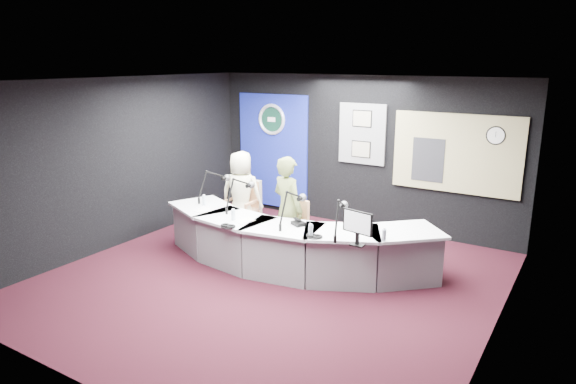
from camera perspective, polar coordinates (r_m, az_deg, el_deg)
The scene contains 33 objects.
ground at distance 7.48m, azimuth -1.94°, elevation -9.71°, with size 6.00×6.00×0.00m, color black.
ceiling at distance 6.83m, azimuth -2.15°, elevation 12.24°, with size 6.00×6.00×0.02m, color silver.
wall_back at distance 9.61m, azimuth 7.96°, elevation 4.39°, with size 6.00×0.02×2.80m, color black.
wall_front at distance 4.93m, azimuth -21.88°, elevation -6.40°, with size 6.00×0.02×2.80m, color black.
wall_left at distance 9.01m, azimuth -18.16°, elevation 3.12°, with size 0.02×6.00×2.80m, color black.
wall_right at distance 5.96m, azimuth 22.74°, elevation -2.93°, with size 0.02×6.00×2.80m, color black.
broadcast_desk at distance 7.79m, azimuth -0.03°, elevation -5.71°, with size 4.50×1.90×0.75m, color silver, non-canonical shape.
backdrop_panel at distance 10.51m, azimuth -1.67°, elevation 4.56°, with size 1.60×0.05×2.30m, color navy.
agency_seal at distance 10.38m, azimuth -1.82°, elevation 8.06°, with size 0.63×0.63×0.07m, color silver.
seal_center at distance 10.38m, azimuth -1.81°, elevation 8.06°, with size 0.48×0.48×0.01m, color #0D3124.
pinboard at distance 9.51m, azimuth 8.23°, elevation 6.41°, with size 0.90×0.04×1.10m, color slate.
framed_photo_upper at distance 9.44m, azimuth 8.22°, elevation 8.07°, with size 0.34×0.02×0.27m, color gray.
framed_photo_lower at distance 9.52m, azimuth 8.10°, elevation 4.72°, with size 0.34×0.02×0.27m, color gray.
booth_window_frame at distance 9.01m, azimuth 18.16°, elevation 4.09°, with size 2.12×0.06×1.32m, color tan.
booth_glow at distance 9.00m, azimuth 18.14°, elevation 4.08°, with size 2.00×0.02×1.20m, color #D4A686.
equipment_rack at distance 9.12m, azimuth 15.30°, elevation 3.46°, with size 0.55×0.02×0.75m, color black.
wall_clock at distance 8.81m, azimuth 22.09°, elevation 5.83°, with size 0.28×0.28×0.01m, color white.
armchair_left at distance 9.20m, azimuth -5.17°, elevation -1.81°, with size 0.55×0.55×0.98m, color tan, non-canonical shape.
armchair_right at distance 8.03m, azimuth -0.03°, elevation -4.03°, with size 0.58×0.58×1.03m, color tan, non-canonical shape.
draped_jacket at distance 9.36m, azimuth -4.34°, elevation -0.67°, with size 0.50×0.10×0.70m, color gray.
person_man at distance 9.13m, azimuth -5.21°, elevation -0.18°, with size 0.74×0.48×1.52m, color beige.
person_woman at distance 7.94m, azimuth -0.03°, elevation -1.88°, with size 0.60×0.40×1.65m, color #5C6635.
computer_monitor at distance 6.58m, azimuth 7.77°, elevation -3.32°, with size 0.49×0.03×0.34m, color black.
desk_phone at distance 7.41m, azimuth 1.18°, elevation -3.52°, with size 0.19×0.15×0.05m, color black.
headphones_near at distance 6.93m, azimuth 2.94°, elevation -4.90°, with size 0.23×0.23×0.04m, color black.
headphones_far at distance 7.38m, azimuth -6.67°, elevation -3.76°, with size 0.22×0.22×0.04m, color black.
paper_stack at distance 8.26m, azimuth -9.40°, elevation -1.96°, with size 0.20×0.29×0.00m, color white.
notepad at distance 7.65m, azimuth -4.87°, elevation -3.17°, with size 0.20×0.28×0.00m, color white.
boom_mic_a at distance 8.73m, azimuth -8.31°, elevation 0.99°, with size 0.24×0.73×0.60m, color black, non-canonical shape.
boom_mic_b at distance 8.14m, azimuth -5.45°, elevation 0.10°, with size 0.16×0.74×0.60m, color black, non-canonical shape.
boom_mic_c at distance 7.34m, azimuth 0.41°, elevation -1.46°, with size 0.16×0.74×0.60m, color black, non-canonical shape.
boom_mic_d at distance 6.95m, azimuth 5.79°, elevation -2.45°, with size 0.29×0.72×0.60m, color black, non-canonical shape.
water_bottles at distance 7.47m, azimuth -0.92°, elevation -2.84°, with size 3.20×0.57×0.18m, color silver, non-canonical shape.
Camera 1 is at (3.79, -5.67, 3.08)m, focal length 32.00 mm.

